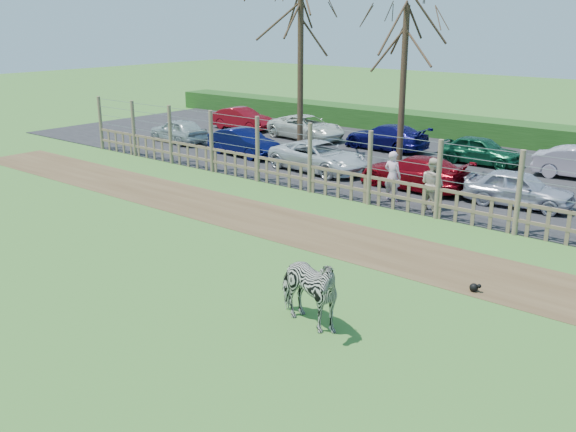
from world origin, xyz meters
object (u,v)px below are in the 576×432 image
Objects in this scene: car_0 at (178,130)px; car_4 at (519,189)px; visitor_a at (392,176)px; tree_left at (301,28)px; zebra at (306,290)px; visitor_b at (432,184)px; tree_mid at (405,48)px; car_3 at (414,172)px; car_8 at (306,127)px; crow at (474,287)px; car_9 at (386,137)px; car_2 at (319,156)px; car_10 at (481,150)px; car_1 at (244,142)px; car_7 at (242,119)px.

car_0 is 17.34m from car_4.
tree_left is at bearing -25.77° from visitor_a.
tree_left is at bearing 49.36° from zebra.
zebra is 9.21m from visitor_b.
tree_mid is 5.53m from car_3.
crow is at bearing -123.73° from car_8.
car_9 is at bearing 128.13° from crow.
tree_mid reaches higher than visitor_b.
crow is 0.06× the size of car_2.
zebra is at bearing 119.26° from visitor_b.
crow is (3.80, -5.22, -0.79)m from visitor_b.
car_4 is (8.16, 0.09, 0.00)m from car_2.
car_8 is at bearing -85.83° from car_9.
car_9 is at bearing -55.13° from visitor_a.
car_4 and car_10 have the same top height.
zebra is at bearing 112.97° from visitor_a.
crow is 0.08× the size of car_0.
car_4 is 0.85× the size of car_9.
visitor_a is 0.49× the size of car_4.
visitor_a is at bearing -121.07° from car_8.
visitor_b is 0.47× the size of car_1.
car_7 is at bearing 146.57° from crow.
tree_mid is 1.58× the size of car_8.
car_0 is 10.28m from car_9.
visitor_a is at bearing 135.03° from crow.
car_9 reaches higher than crow.
car_4 is 1.00× the size of car_10.
visitor_a is at bearing 13.03° from visitor_b.
car_2 is at bearing 93.47° from car_0.
zebra is 9.75m from visitor_a.
car_1 is (-6.61, -2.44, -4.23)m from tree_mid.
car_10 is at bearing 22.33° from zebra.
visitor_b is 0.42× the size of car_9.
car_3 is at bearing -80.74° from visitor_a.
car_3 is (13.54, -0.62, 0.00)m from car_0.
car_1 is 4.48m from car_2.
car_1 is at bearing -139.43° from car_7.
car_9 is 1.17× the size of car_10.
car_0 is 14.55m from car_10.
car_8 is 4.62m from car_9.
tree_left is 8.55m from car_3.
visitor_a is at bearing 31.00° from zebra.
visitor_b is at bearing -98.52° from car_1.
car_1 is 5.07m from car_8.
zebra is at bearing -67.17° from tree_mid.
car_1 is 0.84× the size of car_2.
car_0 is at bearing 157.49° from crow.
tree_left is 5.78m from car_2.
car_8 is (-12.79, 16.51, -0.16)m from zebra.
car_4 is (12.62, -0.22, 0.00)m from car_1.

